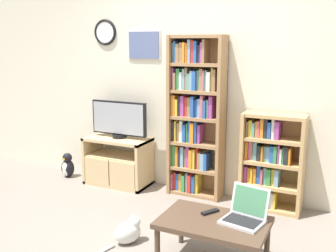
# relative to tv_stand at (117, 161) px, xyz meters

# --- Properties ---
(wall_back) EXTENTS (6.94, 0.09, 2.60)m
(wall_back) POSITION_rel_tv_stand_xyz_m (0.98, 0.28, 1.00)
(wall_back) COLOR beige
(wall_back) RESTS_ON ground_plane
(tv_stand) EXTENTS (0.80, 0.43, 0.60)m
(tv_stand) POSITION_rel_tv_stand_xyz_m (0.00, 0.00, 0.00)
(tv_stand) COLOR tan
(tv_stand) RESTS_ON ground_plane
(television) EXTENTS (0.74, 0.18, 0.45)m
(television) POSITION_rel_tv_stand_xyz_m (0.02, 0.03, 0.53)
(television) COLOR black
(television) RESTS_ON tv_stand
(bookshelf_tall) EXTENTS (0.63, 0.26, 1.83)m
(bookshelf_tall) POSITION_rel_tv_stand_xyz_m (0.98, 0.12, 0.63)
(bookshelf_tall) COLOR #9E754C
(bookshelf_tall) RESTS_ON ground_plane
(bookshelf_short) EXTENTS (0.64, 0.31, 1.04)m
(bookshelf_short) POSITION_rel_tv_stand_xyz_m (1.85, 0.09, 0.21)
(bookshelf_short) COLOR tan
(bookshelf_short) RESTS_ON ground_plane
(coffee_table) EXTENTS (0.84, 0.55, 0.39)m
(coffee_table) POSITION_rel_tv_stand_xyz_m (1.70, -1.24, 0.04)
(coffee_table) COLOR #4C3828
(coffee_table) RESTS_ON ground_plane
(laptop) EXTENTS (0.35, 0.34, 0.26)m
(laptop) POSITION_rel_tv_stand_xyz_m (1.92, -1.15, 0.16)
(laptop) COLOR silver
(laptop) RESTS_ON coffee_table
(remote_near_laptop) EXTENTS (0.12, 0.16, 0.02)m
(remote_near_laptop) POSITION_rel_tv_stand_xyz_m (1.63, -1.13, 0.10)
(remote_near_laptop) COLOR black
(remote_near_laptop) RESTS_ON coffee_table
(cat) EXTENTS (0.29, 0.51, 0.25)m
(cat) POSITION_rel_tv_stand_xyz_m (0.90, -1.22, -0.19)
(cat) COLOR white
(cat) RESTS_ON ground_plane
(penguin_figurine) EXTENTS (0.18, 0.16, 0.33)m
(penguin_figurine) POSITION_rel_tv_stand_xyz_m (-0.74, -0.07, -0.15)
(penguin_figurine) COLOR black
(penguin_figurine) RESTS_ON ground_plane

